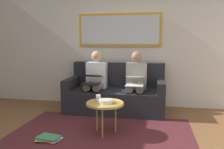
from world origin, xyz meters
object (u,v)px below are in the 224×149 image
at_px(couch, 116,94).
at_px(laptop_black, 92,79).
at_px(laptop_white, 135,81).
at_px(person_right, 95,79).
at_px(person_left, 136,80).
at_px(framed_mirror, 119,30).
at_px(cup, 98,98).
at_px(bowl, 106,101).
at_px(magazine_stack, 49,138).
at_px(coffee_table, 105,104).

relative_size(couch, laptop_black, 4.72).
bearing_deg(laptop_white, couch, -38.19).
bearing_deg(person_right, person_left, 180.00).
bearing_deg(person_left, framed_mirror, -49.64).
height_order(framed_mirror, cup, framed_mirror).
distance_m(cup, person_left, 1.16).
distance_m(couch, framed_mirror, 1.30).
bearing_deg(framed_mirror, bowl, 92.19).
distance_m(couch, bowl, 1.24).
bearing_deg(laptop_black, person_right, -90.00).
bearing_deg(magazine_stack, person_left, -123.94).
bearing_deg(cup, magazine_stack, 39.50).
bearing_deg(magazine_stack, laptop_white, -128.55).
relative_size(cup, magazine_stack, 0.26).
bearing_deg(coffee_table, couch, -87.73).
bearing_deg(magazine_stack, laptop_black, -100.98).
bearing_deg(cup, bowl, 142.47).
distance_m(laptop_black, magazine_stack, 1.45).
xyz_separation_m(couch, person_left, (-0.39, 0.07, 0.30)).
bearing_deg(cup, person_right, -73.20).
height_order(coffee_table, person_left, person_left).
relative_size(framed_mirror, bowl, 8.63).
xyz_separation_m(coffee_table, laptop_black, (0.44, -0.91, 0.20)).
distance_m(couch, laptop_white, 0.59).
distance_m(bowl, magazine_stack, 0.91).
bearing_deg(person_right, coffee_table, 110.80).
bearing_deg(bowl, magazine_stack, 27.78).
bearing_deg(couch, person_left, 170.05).
distance_m(coffee_table, laptop_black, 1.03).
height_order(framed_mirror, laptop_white, framed_mirror).
bearing_deg(cup, coffee_table, 141.77).
height_order(laptop_white, person_right, person_right).
distance_m(framed_mirror, bowl, 1.94).
distance_m(cup, laptop_black, 0.89).
height_order(coffee_table, bowl, bowl).
bearing_deg(coffee_table, person_right, -69.20).
bearing_deg(framed_mirror, laptop_white, 119.22).
bearing_deg(bowl, couch, -87.12).
bearing_deg(laptop_white, framed_mirror, -60.78).
xyz_separation_m(couch, framed_mirror, (0.00, -0.39, 1.24)).
bearing_deg(laptop_white, bowl, 70.45).
relative_size(couch, framed_mirror, 1.09).
bearing_deg(laptop_black, coffee_table, 115.53).
height_order(bowl, person_left, person_left).
distance_m(coffee_table, person_left, 1.21).
bearing_deg(laptop_white, coffee_table, 69.54).
bearing_deg(bowl, person_left, -105.77).
height_order(couch, person_right, person_right).
distance_m(person_right, magazine_stack, 1.65).
xyz_separation_m(coffee_table, laptop_white, (-0.34, -0.91, 0.19)).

